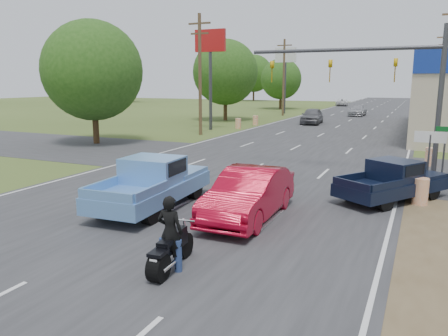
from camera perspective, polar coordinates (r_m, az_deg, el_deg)
The scene contains 27 objects.
main_road at distance 46.12m, azimuth 14.64°, elevation 5.26°, with size 15.00×180.00×0.02m, color #2D2D30.
cross_road at distance 24.93m, azimuth 5.69°, elevation 0.81°, with size 120.00×10.00×0.02m, color #2D2D30.
utility_pole_3 at distance 54.25m, azimuth 26.76°, elevation 10.90°, with size 2.00×0.28×10.00m.
utility_pole_5 at distance 37.51m, azimuth -3.16°, elevation 12.45°, with size 2.00×0.28×10.00m.
utility_pole_6 at distance 59.81m, azimuth 7.80°, elevation 11.88°, with size 2.00×0.28×10.00m.
tree_0 at distance 33.40m, azimuth -16.79°, elevation 12.07°, with size 7.14×7.14×8.84m.
tree_1 at distance 51.85m, azimuth 0.18°, elevation 12.39°, with size 7.56×7.56×9.36m.
tree_2 at distance 74.57m, azimuth 7.46°, elevation 11.45°, with size 6.72×6.72×8.32m.
tree_4 at distance 101.96m, azimuth -13.87°, elevation 12.17°, with size 9.24×9.24×11.44m.
tree_6 at distance 107.16m, azimuth 3.92°, elevation 12.23°, with size 8.82×8.82×10.92m.
barrel_0 at distance 17.67m, azimuth 24.28°, elevation -2.80°, with size 0.56×0.56×1.00m, color orange.
barrel_1 at distance 26.03m, azimuth 25.37°, elevation 1.32°, with size 0.56×0.56×1.00m, color orange.
barrel_2 at distance 42.69m, azimuth 1.87°, elevation 5.83°, with size 0.56×0.56×1.00m, color orange.
barrel_3 at distance 46.29m, azimuth 4.13°, elevation 6.22°, with size 0.56×0.56×1.00m, color orange.
pole_sign_left_near at distance 41.60m, azimuth -1.81°, elevation 14.89°, with size 3.00×0.35×9.20m.
pole_sign_left_far at distance 63.98m, azimuth 8.04°, elevation 13.48°, with size 3.00×0.35×9.20m.
lane_sign at distance 19.39m, azimuth 25.26°, elevation 2.50°, with size 1.20×0.08×2.52m.
street_name_sign at distance 20.94m, azimuth 26.81°, elevation 2.12°, with size 0.80×0.08×2.61m.
signal_mast at distance 22.32m, azimuth 19.64°, elevation 11.40°, with size 9.12×0.40×7.00m.
red_convertible at distance 14.42m, azimuth 3.27°, elevation -3.47°, with size 1.75×5.01×1.65m, color #A80720.
motorcycle at distance 10.64m, azimuth -7.13°, elevation -10.92°, with size 0.66×2.13×1.08m.
rider at distance 10.54m, azimuth -7.05°, elevation -8.79°, with size 0.64×0.42×1.77m, color black.
blue_pickup at distance 15.94m, azimuth -9.15°, elevation -1.81°, with size 2.43×5.64×1.83m.
navy_pickup at distance 17.88m, azimuth 21.36°, elevation -1.48°, with size 4.07×4.95×1.56m.
distant_car_grey at distance 48.37m, azimuth 11.43°, elevation 6.67°, with size 2.02×5.02×1.71m, color #5E5E63.
distant_car_silver at distance 61.59m, azimuth 17.05°, elevation 7.18°, with size 1.97×4.84×1.41m, color #A3A3A7.
distant_car_white at distance 87.00m, azimuth 15.16°, elevation 8.29°, with size 2.24×4.87×1.35m, color white.
Camera 1 is at (7.88, -5.22, 4.46)m, focal length 35.00 mm.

